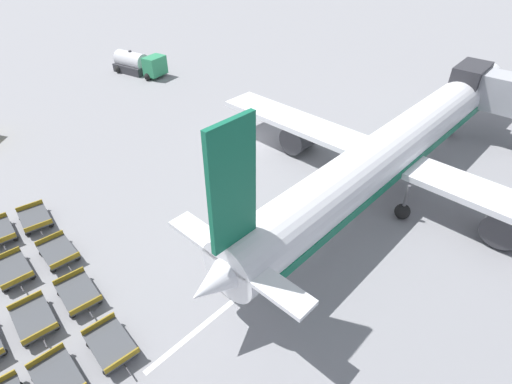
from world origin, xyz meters
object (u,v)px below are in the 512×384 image
Objects in this scene: airplane at (397,147)px; baggage_dolly_row_mid_a_col_c at (34,319)px; baggage_dolly_row_mid_a_col_b at (12,270)px; fuel_tanker_primary at (138,64)px; baggage_dolly_row_mid_b_col_a at (35,218)px; baggage_dolly_row_mid_b_col_c at (78,293)px; baggage_dolly_row_mid_a_col_d at (58,379)px; baggage_dolly_row_mid_b_col_b at (58,252)px; baggage_dolly_row_mid_b_col_d at (111,344)px.

baggage_dolly_row_mid_a_col_c is (-5.79, -25.05, -2.96)m from airplane.
baggage_dolly_row_mid_a_col_b and baggage_dolly_row_mid_a_col_c have the same top height.
baggage_dolly_row_mid_b_col_a is (22.01, -20.76, -0.71)m from fuel_tanker_primary.
baggage_dolly_row_mid_b_col_c is (4.38, 2.14, 0.00)m from baggage_dolly_row_mid_a_col_b.
baggage_dolly_row_mid_a_col_c is 4.11m from baggage_dolly_row_mid_a_col_d.
baggage_dolly_row_mid_a_col_c is at bearing -88.04° from baggage_dolly_row_mid_b_col_c.
baggage_dolly_row_mid_a_col_d is at bearing -33.86° from baggage_dolly_row_mid_b_col_c.
baggage_dolly_row_mid_a_col_c is 1.00× the size of baggage_dolly_row_mid_b_col_c.
baggage_dolly_row_mid_b_col_a is at bearing 178.53° from baggage_dolly_row_mid_b_col_b.
airplane reaches higher than baggage_dolly_row_mid_a_col_d.
baggage_dolly_row_mid_b_col_b is at bearing 175.56° from baggage_dolly_row_mid_b_col_d.
baggage_dolly_row_mid_b_col_a and baggage_dolly_row_mid_b_col_d have the same top height.
baggage_dolly_row_mid_b_col_d is at bearing -94.12° from airplane.
baggage_dolly_row_mid_b_col_b is at bearing -114.11° from airplane.
airplane is 26.44m from baggage_dolly_row_mid_b_col_a.
baggage_dolly_row_mid_b_col_b and baggage_dolly_row_mid_b_col_d have the same top height.
baggage_dolly_row_mid_a_col_d is (4.10, -0.37, 0.00)m from baggage_dolly_row_mid_a_col_c.
baggage_dolly_row_mid_a_col_c and baggage_dolly_row_mid_b_col_d have the same top height.
baggage_dolly_row_mid_b_col_a is (-12.62, 3.38, 0.00)m from baggage_dolly_row_mid_a_col_d.
baggage_dolly_row_mid_b_col_c is at bearing 26.04° from baggage_dolly_row_mid_a_col_b.
baggage_dolly_row_mid_a_col_d is 8.85m from baggage_dolly_row_mid_b_col_b.
baggage_dolly_row_mid_a_col_d is at bearing -5.10° from baggage_dolly_row_mid_a_col_c.
baggage_dolly_row_mid_b_col_d is at bearing -4.44° from baggage_dolly_row_mid_b_col_b.
airplane is 11.38× the size of baggage_dolly_row_mid_b_col_b.
baggage_dolly_row_mid_b_col_a and baggage_dolly_row_mid_b_col_c have the same top height.
airplane is 25.88m from baggage_dolly_row_mid_a_col_c.
baggage_dolly_row_mid_a_col_b is 0.99× the size of baggage_dolly_row_mid_b_col_c.
baggage_dolly_row_mid_a_col_d and baggage_dolly_row_mid_b_col_b have the same top height.
baggage_dolly_row_mid_a_col_b and baggage_dolly_row_mid_a_col_d have the same top height.
baggage_dolly_row_mid_a_col_d is at bearing -21.68° from baggage_dolly_row_mid_b_col_b.
baggage_dolly_row_mid_a_col_d is 13.07m from baggage_dolly_row_mid_b_col_a.
baggage_dolly_row_mid_a_col_d is at bearing -93.81° from airplane.
airplane is at bearing 85.88° from baggage_dolly_row_mid_b_col_d.
baggage_dolly_row_mid_a_col_c is at bearing 174.90° from baggage_dolly_row_mid_a_col_d.
baggage_dolly_row_mid_b_col_a and baggage_dolly_row_mid_b_col_b have the same top height.
baggage_dolly_row_mid_b_col_b is 1.00× the size of baggage_dolly_row_mid_b_col_d.
baggage_dolly_row_mid_b_col_c is (-0.08, 2.44, 0.00)m from baggage_dolly_row_mid_a_col_c.
baggage_dolly_row_mid_b_col_c is at bearing 177.58° from baggage_dolly_row_mid_b_col_d.
baggage_dolly_row_mid_b_col_c is (30.45, -21.34, -0.71)m from fuel_tanker_primary.
baggage_dolly_row_mid_b_col_a is at bearing -123.00° from airplane.
baggage_dolly_row_mid_b_col_a is (-14.31, -22.04, -2.96)m from airplane.
baggage_dolly_row_mid_b_col_a is at bearing 146.25° from baggage_dolly_row_mid_a_col_b.
baggage_dolly_row_mid_b_col_c is at bearing -3.91° from baggage_dolly_row_mid_b_col_a.
baggage_dolly_row_mid_a_col_d is 1.00× the size of baggage_dolly_row_mid_b_col_b.
baggage_dolly_row_mid_b_col_b is at bearing -1.47° from baggage_dolly_row_mid_b_col_a.
baggage_dolly_row_mid_b_col_a is 4.40m from baggage_dolly_row_mid_b_col_b.
baggage_dolly_row_mid_a_col_b is at bearing 175.55° from baggage_dolly_row_mid_a_col_d.
baggage_dolly_row_mid_b_col_a is 1.02× the size of baggage_dolly_row_mid_b_col_b.
baggage_dolly_row_mid_b_col_d is (12.67, -0.75, 0.00)m from baggage_dolly_row_mid_b_col_a.
baggage_dolly_row_mid_b_col_c is 1.01× the size of baggage_dolly_row_mid_b_col_d.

